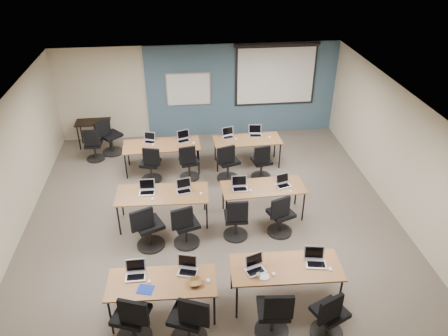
{
  "coord_description": "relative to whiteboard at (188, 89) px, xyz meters",
  "views": [
    {
      "loc": [
        -0.61,
        -7.41,
        5.81
      ],
      "look_at": [
        0.27,
        0.4,
        1.18
      ],
      "focal_mm": 35.0,
      "sensor_mm": 36.0,
      "label": 1
    }
  ],
  "objects": [
    {
      "name": "floor",
      "position": [
        0.3,
        -4.43,
        -1.45
      ],
      "size": [
        8.0,
        9.0,
        0.02
      ],
      "primitive_type": "cube",
      "color": "#6B6354",
      "rests_on": "ground"
    },
    {
      "name": "ceiling",
      "position": [
        0.3,
        -4.43,
        1.25
      ],
      "size": [
        8.0,
        9.0,
        0.02
      ],
      "primitive_type": "cube",
      "color": "white",
      "rests_on": "ground"
    },
    {
      "name": "wall_back",
      "position": [
        0.3,
        0.07,
        -0.1
      ],
      "size": [
        8.0,
        0.04,
        2.7
      ],
      "primitive_type": "cube",
      "color": "beige",
      "rests_on": "ground"
    },
    {
      "name": "wall_left",
      "position": [
        -3.7,
        -4.43,
        -0.1
      ],
      "size": [
        0.04,
        9.0,
        2.7
      ],
      "primitive_type": "cube",
      "color": "beige",
      "rests_on": "ground"
    },
    {
      "name": "wall_right",
      "position": [
        4.3,
        -4.43,
        -0.1
      ],
      "size": [
        0.04,
        9.0,
        2.7
      ],
      "primitive_type": "cube",
      "color": "beige",
      "rests_on": "ground"
    },
    {
      "name": "blue_accent_panel",
      "position": [
        1.55,
        0.04,
        -0.1
      ],
      "size": [
        5.5,
        0.04,
        2.7
      ],
      "primitive_type": "cube",
      "color": "#3D5977",
      "rests_on": "wall_back"
    },
    {
      "name": "whiteboard",
      "position": [
        0.0,
        0.0,
        0.0
      ],
      "size": [
        1.28,
        0.03,
        0.98
      ],
      "color": "#BBBBBB",
      "rests_on": "wall_back"
    },
    {
      "name": "projector_screen",
      "position": [
        2.5,
        -0.02,
        0.44
      ],
      "size": [
        2.4,
        0.1,
        1.82
      ],
      "color": "black",
      "rests_on": "wall_back"
    },
    {
      "name": "training_table_front_left",
      "position": [
        -0.73,
        -6.71,
        -0.77
      ],
      "size": [
        1.74,
        0.73,
        0.73
      ],
      "rotation": [
        0.0,
        0.0,
        -0.04
      ],
      "color": "olive",
      "rests_on": "floor"
    },
    {
      "name": "training_table_front_right",
      "position": [
        1.32,
        -6.6,
        -0.76
      ],
      "size": [
        1.85,
        0.77,
        0.73
      ],
      "rotation": [
        0.0,
        0.0,
        -0.04
      ],
      "color": "brown",
      "rests_on": "floor"
    },
    {
      "name": "training_table_mid_left",
      "position": [
        -0.75,
        -4.17,
        -0.76
      ],
      "size": [
        1.93,
        0.8,
        0.73
      ],
      "rotation": [
        0.0,
        0.0,
        -0.05
      ],
      "color": "#A45B2C",
      "rests_on": "floor"
    },
    {
      "name": "training_table_mid_right",
      "position": [
        1.4,
        -4.15,
        -0.77
      ],
      "size": [
        1.78,
        0.74,
        0.73
      ],
      "rotation": [
        0.0,
        0.0,
        0.04
      ],
      "color": "olive",
      "rests_on": "floor"
    },
    {
      "name": "training_table_back_left",
      "position": [
        -0.79,
        -1.94,
        -0.76
      ],
      "size": [
        1.93,
        0.8,
        0.73
      ],
      "rotation": [
        0.0,
        0.0,
        0.03
      ],
      "color": "#925B34",
      "rests_on": "floor"
    },
    {
      "name": "training_table_back_right",
      "position": [
        1.41,
        -1.9,
        -0.77
      ],
      "size": [
        1.74,
        0.72,
        0.73
      ],
      "rotation": [
        0.0,
        0.0,
        0.04
      ],
      "color": "#9F6946",
      "rests_on": "floor"
    },
    {
      "name": "laptop_0",
      "position": [
        -1.15,
        -6.51,
        -0.66
      ],
      "size": [
        0.32,
        0.27,
        0.25
      ],
      "rotation": [
        0.0,
        0.0,
        -0.0
      ],
      "color": "silver",
      "rests_on": "training_table_front_left"
    },
    {
      "name": "mouse_0",
      "position": [
        -0.93,
        -6.69,
        -0.71
      ],
      "size": [
        0.07,
        0.09,
        0.03
      ],
      "primitive_type": "ellipsoid",
      "rotation": [
        0.0,
        0.0,
        0.13
      ],
      "color": "white",
      "rests_on": "training_table_front_left"
    },
    {
      "name": "task_chair_0",
      "position": [
        -1.18,
        -7.2,
        -1.02
      ],
      "size": [
        0.59,
        0.57,
        1.04
      ],
      "rotation": [
        0.0,
        0.0,
        -0.35
      ],
      "color": "black",
      "rests_on": "floor"
    },
    {
      "name": "laptop_1",
      "position": [
        -0.31,
        -6.5,
        -0.66
      ],
      "size": [
        0.32,
        0.27,
        0.25
      ],
      "rotation": [
        0.0,
        0.0,
        -0.27
      ],
      "color": "#BABABD",
      "rests_on": "training_table_front_left"
    },
    {
      "name": "mouse_1",
      "position": [
        0.01,
        -6.77,
        -0.71
      ],
      "size": [
        0.08,
        0.11,
        0.04
      ],
      "primitive_type": "ellipsoid",
      "rotation": [
        0.0,
        0.0,
        -0.2
      ],
      "color": "white",
      "rests_on": "training_table_front_left"
    },
    {
      "name": "task_chair_1",
      "position": [
        -0.33,
        -7.31,
        -1.01
      ],
      "size": [
        0.61,
        0.58,
        1.05
      ],
      "rotation": [
        0.0,
        0.0,
        -0.39
      ],
      "color": "black",
      "rests_on": "floor"
    },
    {
      "name": "laptop_2",
      "position": [
        0.79,
        -6.59,
        -0.66
      ],
      "size": [
        0.32,
        0.27,
        0.24
      ],
      "rotation": [
        0.0,
        0.0,
        0.34
      ],
      "color": "#B5B5BA",
      "rests_on": "training_table_front_right"
    },
    {
      "name": "mouse_2",
      "position": [
        1.07,
        -6.75,
        -0.71
      ],
      "size": [
        0.07,
        0.1,
        0.03
      ],
      "primitive_type": "ellipsoid",
      "rotation": [
        0.0,
        0.0,
        -0.11
      ],
      "color": "white",
      "rests_on": "training_table_front_right"
    },
    {
      "name": "task_chair_2",
      "position": [
        0.97,
        -7.33,
        -1.02
      ],
      "size": [
        0.55,
        0.55,
        1.03
      ],
      "rotation": [
        0.0,
        0.0,
        -0.09
      ],
      "color": "black",
      "rests_on": "floor"
    },
    {
      "name": "laptop_3",
      "position": [
        1.82,
        -6.54,
        -0.66
      ],
      "size": [
        0.34,
        0.29,
        0.26
      ],
      "rotation": [
        0.0,
        0.0,
        -0.17
      ],
      "color": "silver",
      "rests_on": "training_table_front_right"
    },
    {
      "name": "mouse_3",
      "position": [
        2.02,
        -6.74,
        -0.71
      ],
      "size": [
        0.08,
        0.11,
        0.04
      ],
      "primitive_type": "ellipsoid",
      "rotation": [
        0.0,
        0.0,
        -0.12
      ],
      "color": "white",
      "rests_on": "training_table_front_right"
    },
    {
      "name": "task_chair_3",
      "position": [
        1.81,
        -7.45,
        -1.04
      ],
      "size": [
        0.56,
        0.52,
        1.0
      ],
      "rotation": [
        0.0,
        0.0,
        0.42
      ],
      "color": "black",
      "rests_on": "floor"
    },
    {
      "name": "laptop_4",
      "position": [
        -1.06,
        -4.07,
        -0.66
      ],
      "size": [
        0.33,
        0.28,
        0.25
      ],
      "rotation": [
        0.0,
        0.0,
        -0.01
      ],
      "color": "#A3A3AB",
      "rests_on": "training_table_mid_left"
    },
    {
      "name": "mouse_4",
      "position": [
        -0.94,
        -4.37,
        -0.71
      ],
      "size": [
        0.07,
        0.11,
        0.04
      ],
      "primitive_type": "ellipsoid",
      "rotation": [
        0.0,
        0.0,
        -0.06
      ],
      "color": "white",
      "rests_on": "training_table_mid_left"
    },
    {
      "name": "task_chair_4",
      "position": [
        -1.04,
        -4.99,
        -1.02
      ],
      "size": [
        0.6,
        0.56,
        1.04
      ],
      "rotation": [
        0.0,
        0.0,
        0.43
      ],
      "color": "black",
      "rests_on": "floor"
    },
    {
      "name": "laptop_5",
      "position": [
        -0.29,
        -4.1,
        -0.66
      ],
      "size": [
        0.31,
        0.27,
        0.24
      ],
      "rotation": [
        0.0,
        0.0,
        0.24
      ],
      "color": "#A9AAAC",
      "rests_on": "training_table_mid_left"
    },
    {
      "name": "mouse_5",
      "position": [
        0.05,
        -4.28,
        -0.71
      ],
      "size": [
        0.08,
        0.11,
        0.04
      ],
      "primitive_type": "ellipsoid",
      "rotation": [
        0.0,
        0.0,
        -0.15
      ],
      "color": "white",
      "rests_on": "training_table_mid_left"
    },
    {
      "name": "task_chair_5",
      "position": [
        -0.31,
        -5.0,
        -1.03
      ],
      "size": [
        0.54,
        0.53,
        1.01
      ],
      "rotation": [
        0.0,
        0.0,
        0.31
      ],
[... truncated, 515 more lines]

